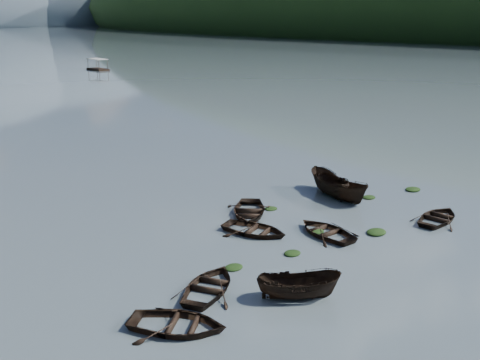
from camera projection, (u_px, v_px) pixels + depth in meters
ground_plane at (385, 268)px, 27.99m from camera, size 2400.00×2400.00×0.00m
haze_mtn_d at (49, 24)px, 886.72m from camera, size 520.00×520.00×220.00m
rowboat_0 at (178, 329)px, 22.53m from camera, size 5.04×5.20×0.88m
rowboat_1 at (210, 290)px, 25.73m from camera, size 5.08×4.68×0.86m
rowboat_2 at (298, 298)px, 25.07m from camera, size 4.05×3.58×1.53m
rowboat_3 at (326, 234)px, 32.32m from camera, size 3.18×4.28×0.85m
rowboat_4 at (438, 221)px, 34.53m from camera, size 4.45×3.51×0.83m
rowboat_5 at (341, 199)px, 38.54m from camera, size 2.29×4.93×1.84m
rowboat_6 at (254, 233)px, 32.48m from camera, size 4.28×4.95×0.86m
rowboat_7 at (249, 215)px, 35.57m from camera, size 5.39×5.46×0.93m
rowboat_8 at (328, 194)px, 39.75m from camera, size 3.35×4.99×1.80m
weed_clump_0 at (292, 254)px, 29.66m from camera, size 1.01×0.82×0.22m
weed_clump_1 at (316, 232)px, 32.63m from camera, size 1.08×0.86×0.24m
weed_clump_2 at (376, 233)px, 32.49m from camera, size 1.33×1.06×0.29m
weed_clump_3 at (369, 198)px, 38.81m from camera, size 1.01×0.85×0.22m
weed_clump_4 at (413, 190)px, 40.53m from camera, size 1.28×1.01×0.26m
weed_clump_5 at (234, 268)px, 28.00m from camera, size 1.04×0.84×0.22m
weed_clump_6 at (271, 209)px, 36.57m from camera, size 0.94×0.78×0.19m
weed_clump_7 at (324, 185)px, 41.79m from camera, size 1.08×0.86×0.24m
pontoon_right at (98, 70)px, 131.05m from camera, size 2.97×6.87×2.61m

